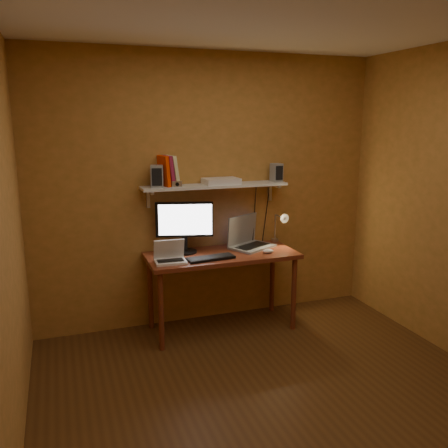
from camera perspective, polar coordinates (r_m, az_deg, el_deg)
name	(u,v)px	position (r m, az deg, el deg)	size (l,w,h in m)	color
room	(283,224)	(3.15, 7.14, -0.01)	(3.44, 3.24, 2.64)	#513014
desk	(222,262)	(4.46, -0.26, -4.61)	(1.40, 0.60, 0.75)	maroon
wall_shelf	(215,186)	(4.49, -1.08, 4.59)	(1.40, 0.25, 0.21)	silver
monitor	(184,224)	(4.41, -4.78, -0.05)	(0.52, 0.28, 0.48)	black
laptop	(248,239)	(4.65, 2.86, -1.79)	(0.50, 0.45, 0.31)	gray
netbook	(170,256)	(4.19, -6.54, -3.82)	(0.28, 0.21, 0.20)	white
keyboard	(211,258)	(4.25, -1.60, -4.12)	(0.43, 0.14, 0.02)	black
mouse	(268,251)	(4.46, 5.32, -3.26)	(0.10, 0.07, 0.04)	white
desk_lamp	(280,224)	(4.74, 6.79, 0.03)	(0.09, 0.23, 0.38)	silver
speaker_left	(157,176)	(4.31, -8.07, 5.71)	(0.11, 0.11, 0.20)	gray
speaker_right	(276,172)	(4.72, 6.33, 6.19)	(0.10, 0.10, 0.18)	gray
books	(168,171)	(4.38, -6.73, 6.36)	(0.18, 0.20, 0.28)	#ED3300
shelf_camera	(177,184)	(4.32, -5.68, 4.80)	(0.09, 0.05, 0.06)	silver
router	(221,181)	(4.50, -0.35, 5.19)	(0.33, 0.22, 0.06)	white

